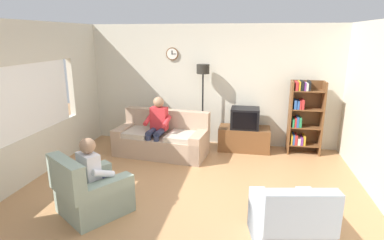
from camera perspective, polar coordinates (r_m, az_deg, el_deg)
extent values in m
plane|color=#B27F51|center=(5.16, -0.38, -13.40)|extent=(12.00, 12.00, 0.00)
cube|color=beige|center=(7.25, 3.69, 6.26)|extent=(6.20, 0.12, 2.70)
cylinder|color=brown|center=(7.26, -3.58, 11.83)|extent=(0.28, 0.03, 0.28)
cylinder|color=white|center=(7.25, -3.61, 11.83)|extent=(0.24, 0.01, 0.24)
cube|color=black|center=(7.24, -3.63, 12.06)|extent=(0.02, 0.01, 0.09)
cube|color=black|center=(7.23, -3.31, 11.82)|extent=(0.11, 0.01, 0.01)
cube|color=beige|center=(6.16, -27.64, -6.24)|extent=(0.12, 5.80, 0.80)
cube|color=beige|center=(5.81, -30.02, 12.04)|extent=(0.12, 5.80, 0.70)
cube|color=beige|center=(7.61, -18.90, 6.29)|extent=(0.12, 1.10, 1.20)
cube|color=white|center=(6.12, -26.85, 3.47)|extent=(0.04, 2.00, 1.30)
cube|color=white|center=(6.13, -27.07, 3.48)|extent=(0.03, 1.90, 1.20)
cube|color=tan|center=(6.72, -5.59, -4.55)|extent=(1.98, 1.04, 0.42)
cube|color=tan|center=(6.90, -4.54, -0.07)|extent=(1.91, 0.40, 0.48)
cube|color=tan|center=(6.43, 1.36, -4.72)|extent=(0.31, 0.86, 0.56)
cube|color=tan|center=(7.05, -11.94, -3.27)|extent=(0.31, 0.86, 0.56)
cube|color=#BCAD99|center=(6.42, -1.68, -2.97)|extent=(0.67, 0.74, 0.10)
cube|color=#BCAD99|center=(6.79, -9.71, -2.16)|extent=(0.67, 0.74, 0.10)
cube|color=brown|center=(7.05, 9.37, -3.34)|extent=(1.10, 0.56, 0.51)
cube|color=black|center=(7.29, 9.44, -2.51)|extent=(1.10, 0.04, 0.03)
cube|color=black|center=(6.90, 9.53, 0.36)|extent=(0.60, 0.48, 0.44)
cube|color=black|center=(6.66, 9.48, -0.17)|extent=(0.50, 0.01, 0.36)
cube|color=brown|center=(7.00, 17.21, 0.48)|extent=(0.04, 0.36, 1.55)
cube|color=brown|center=(7.11, 22.34, 0.23)|extent=(0.04, 0.36, 1.55)
cube|color=brown|center=(7.21, 19.60, 0.69)|extent=(0.64, 0.02, 1.55)
cube|color=brown|center=(7.21, 19.38, -4.12)|extent=(0.60, 0.34, 0.02)
cube|color=gold|center=(7.12, 17.47, -3.19)|extent=(0.03, 0.28, 0.21)
cube|color=#2D59A5|center=(7.12, 17.81, -3.20)|extent=(0.04, 0.28, 0.21)
cube|color=red|center=(7.13, 18.19, -3.25)|extent=(0.05, 0.28, 0.20)
cube|color=silver|center=(7.15, 18.66, -3.50)|extent=(0.06, 0.28, 0.14)
cube|color=#72338C|center=(7.16, 19.12, -3.47)|extent=(0.04, 0.28, 0.16)
cube|color=gold|center=(7.16, 19.53, -3.34)|extent=(0.04, 0.28, 0.19)
cube|color=brown|center=(7.10, 19.65, -1.16)|extent=(0.60, 0.34, 0.02)
cube|color=#267F4C|center=(7.02, 17.73, -0.32)|extent=(0.04, 0.28, 0.18)
cube|color=red|center=(7.02, 18.10, -0.27)|extent=(0.03, 0.28, 0.20)
cube|color=#2D59A5|center=(7.02, 18.45, -0.21)|extent=(0.04, 0.28, 0.21)
cube|color=#267F4C|center=(7.03, 18.86, -0.29)|extent=(0.05, 0.28, 0.20)
cube|color=brown|center=(7.00, 19.93, 1.89)|extent=(0.60, 0.34, 0.02)
cube|color=#2D59A5|center=(6.93, 18.05, 2.80)|extent=(0.05, 0.28, 0.18)
cube|color=#2D59A5|center=(6.94, 18.54, 2.71)|extent=(0.04, 0.28, 0.17)
cube|color=red|center=(6.94, 18.88, 2.72)|extent=(0.03, 0.28, 0.18)
cube|color=red|center=(6.95, 19.28, 2.77)|extent=(0.05, 0.28, 0.20)
cube|color=brown|center=(6.93, 20.22, 5.00)|extent=(0.60, 0.34, 0.02)
cube|color=red|center=(6.86, 18.31, 5.91)|extent=(0.05, 0.28, 0.17)
cube|color=gold|center=(6.87, 18.77, 5.91)|extent=(0.03, 0.28, 0.18)
cube|color=black|center=(6.88, 19.20, 5.94)|extent=(0.05, 0.28, 0.19)
cube|color=#72338C|center=(6.89, 19.63, 5.78)|extent=(0.03, 0.28, 0.16)
cube|color=silver|center=(6.89, 19.97, 5.70)|extent=(0.04, 0.28, 0.15)
cube|color=black|center=(6.90, 20.37, 5.87)|extent=(0.04, 0.28, 0.20)
cylinder|color=black|center=(7.30, 1.87, -4.48)|extent=(0.28, 0.28, 0.03)
cylinder|color=black|center=(7.06, 1.93, 1.91)|extent=(0.04, 0.04, 1.70)
cylinder|color=black|center=(6.91, 2.00, 9.19)|extent=(0.28, 0.28, 0.20)
cube|color=gray|center=(4.86, -17.12, -13.37)|extent=(1.13, 1.14, 0.40)
cube|color=gray|center=(4.53, -21.74, -9.63)|extent=(0.76, 0.60, 0.50)
cube|color=gray|center=(5.07, -18.63, -11.22)|extent=(0.62, 0.77, 0.56)
cube|color=gray|center=(4.59, -15.15, -13.83)|extent=(0.62, 0.77, 0.56)
cube|color=#9EADBC|center=(4.17, 16.78, -18.45)|extent=(0.94, 0.97, 0.40)
cube|color=#9EADBC|center=(3.64, 19.02, -15.66)|extent=(0.82, 0.33, 0.50)
cube|color=#9EADBC|center=(4.07, 12.54, -17.69)|extent=(0.34, 0.82, 0.56)
cube|color=#9EADBC|center=(4.24, 20.85, -16.99)|extent=(0.34, 0.82, 0.56)
cube|color=red|center=(6.61, -5.95, 0.28)|extent=(0.36, 0.24, 0.48)
sphere|color=#A37A5B|center=(6.52, -6.06, 3.23)|extent=(0.22, 0.22, 0.22)
cylinder|color=#2D334C|center=(6.47, -5.80, -2.25)|extent=(0.17, 0.39, 0.13)
cylinder|color=#2D334C|center=(6.54, -7.26, -2.11)|extent=(0.17, 0.39, 0.13)
cylinder|color=#2D334C|center=(6.39, -6.39, -5.13)|extent=(0.12, 0.12, 0.52)
cylinder|color=#2D334C|center=(6.46, -7.86, -4.95)|extent=(0.12, 0.12, 0.52)
cylinder|color=red|center=(6.44, -4.56, -0.25)|extent=(0.13, 0.34, 0.20)
cylinder|color=red|center=(6.61, -7.96, 0.03)|extent=(0.13, 0.34, 0.20)
cube|color=silver|center=(4.64, -18.11, -8.53)|extent=(0.39, 0.36, 0.48)
sphere|color=#A37A5B|center=(4.52, -18.36, -4.43)|extent=(0.22, 0.22, 0.22)
cylinder|color=#2D334C|center=(4.89, -16.37, -10.24)|extent=(0.32, 0.39, 0.13)
cylinder|color=#2D334C|center=(4.75, -15.30, -10.96)|extent=(0.32, 0.39, 0.13)
cylinder|color=#2D334C|center=(5.07, -14.27, -11.92)|extent=(0.15, 0.15, 0.40)
cylinder|color=#2D334C|center=(4.93, -13.16, -12.66)|extent=(0.15, 0.15, 0.40)
cylinder|color=silver|center=(4.86, -18.19, -7.69)|extent=(0.26, 0.32, 0.20)
cylinder|color=silver|center=(4.52, -15.72, -9.28)|extent=(0.26, 0.32, 0.20)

